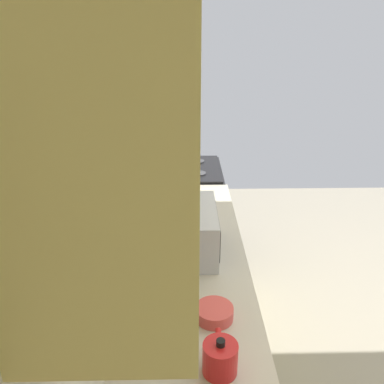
# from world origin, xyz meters

# --- Properties ---
(wall_back) EXTENTS (4.13, 0.12, 2.75)m
(wall_back) POSITION_xyz_m (0.00, 1.70, 1.37)
(wall_back) COLOR beige
(wall_back) RESTS_ON ground_plane
(upper_cabinets) EXTENTS (1.76, 0.32, 0.57)m
(upper_cabinets) POSITION_xyz_m (-0.39, 1.48, 1.88)
(upper_cabinets) COLOR #E2C96C
(oven_range) EXTENTS (0.69, 0.64, 1.08)m
(oven_range) POSITION_xyz_m (1.56, 1.33, 0.46)
(oven_range) COLOR black
(oven_range) RESTS_ON ground_plane
(microwave) EXTENTS (0.49, 0.37, 0.27)m
(microwave) POSITION_xyz_m (0.25, 1.34, 1.03)
(microwave) COLOR #B7BABF
(microwave) RESTS_ON counter_run
(bowl) EXTENTS (0.17, 0.17, 0.06)m
(bowl) POSITION_xyz_m (-0.33, 1.21, 0.93)
(bowl) COLOR #D84C47
(bowl) RESTS_ON counter_run
(kettle) EXTENTS (0.18, 0.13, 0.15)m
(kettle) POSITION_xyz_m (-0.62, 1.21, 0.96)
(kettle) COLOR red
(kettle) RESTS_ON counter_run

